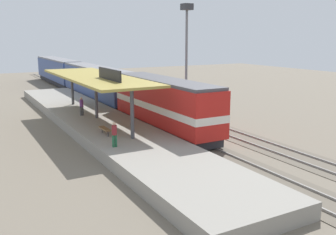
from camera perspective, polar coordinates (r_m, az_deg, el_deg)
The scene contains 12 objects.
ground_plane at distance 37.45m, azimuth -1.02°, elevation -0.37°, with size 120.00×120.00×0.00m, color #706656.
track_near at distance 36.57m, azimuth -3.79°, elevation -0.65°, with size 3.20×110.00×0.16m.
track_far at distance 38.70m, azimuth 2.37°, elevation 0.08°, with size 3.20×110.00×0.16m.
platform at distance 34.82m, azimuth -10.66°, elevation -0.78°, with size 6.00×44.00×0.90m, color gray.
station_canopy at distance 34.07m, azimuth -10.88°, elevation 5.90°, with size 5.20×18.00×4.70m.
platform_bench at distance 28.60m, azimuth -9.52°, elevation -1.71°, with size 0.44×1.70×0.50m.
locomotive at distance 32.36m, azimuth -0.61°, elevation 2.00°, with size 2.93×14.43×4.44m.
passenger_carriage_front at distance 48.80m, azimuth -10.77°, elevation 5.10°, with size 2.90×20.00×4.24m.
passenger_carriage_rear at distance 68.76m, azimuth -16.32°, elevation 6.81°, with size 2.90×20.00×4.24m.
light_mast at distance 43.56m, azimuth 2.83°, elevation 12.50°, with size 1.10×1.10×11.70m.
person_waiting at distance 35.87m, azimuth -12.94°, elevation 1.79°, with size 0.34×0.34×1.71m.
person_walking at distance 25.20m, azimuth -8.11°, elevation -2.35°, with size 0.34×0.34×1.71m.
Camera 1 is at (-15.16, -32.29, 8.10)m, focal length 40.32 mm.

